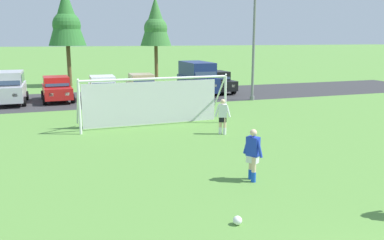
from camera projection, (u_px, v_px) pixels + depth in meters
ground_plane at (183, 128)px, 19.85m from camera, size 400.00×400.00×0.00m
parking_lot_strip at (138, 97)px, 30.09m from camera, size 52.00×8.40×0.01m
soccer_ball at (238, 220)px, 9.51m from camera, size 0.22×0.22×0.22m
soccer_goal at (153, 100)px, 20.19m from camera, size 7.47×2.13×2.57m
player_striker_near at (223, 117)px, 18.33m from camera, size 0.68×0.42×1.64m
player_defender_far at (253, 155)px, 12.33m from camera, size 0.41×0.71×1.64m
parked_car_slot_far_left at (9, 87)px, 26.80m from camera, size 2.14×4.60×2.16m
parked_car_slot_left at (57, 89)px, 27.94m from camera, size 2.22×4.30×1.72m
parked_car_slot_center_left at (103, 88)px, 28.35m from camera, size 2.14×4.25×1.72m
parked_car_slot_center at (142, 85)px, 29.89m from camera, size 2.12×4.25×1.72m
parked_car_slot_center_right at (197, 77)px, 31.38m from camera, size 2.24×4.82×2.52m
parked_car_slot_right at (216, 82)px, 32.38m from camera, size 2.14×4.26×1.72m
tree_left_edge at (66, 19)px, 35.68m from camera, size 3.30×3.30×8.79m
tree_mid_left at (156, 23)px, 41.05m from camera, size 3.20×3.20×8.53m
street_lamp at (256, 38)px, 27.75m from camera, size 2.00×0.32×8.47m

